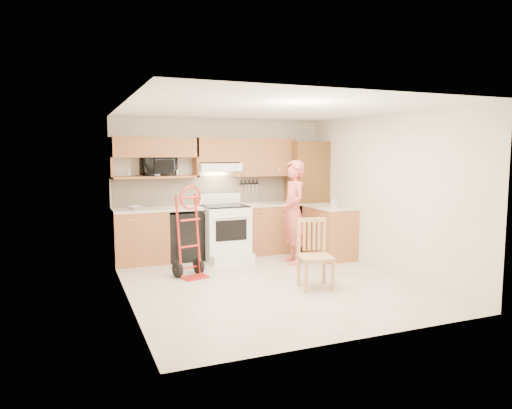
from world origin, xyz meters
TOP-DOWN VIEW (x-y plane):
  - floor at (0.00, 0.00)m, footprint 4.00×4.50m
  - ceiling at (0.00, 0.00)m, footprint 4.00×4.50m
  - wall_back at (0.00, 2.26)m, footprint 4.00×0.02m
  - wall_front at (0.00, -2.26)m, footprint 4.00×0.02m
  - wall_left at (-2.01, 0.00)m, footprint 0.02×4.50m
  - wall_right at (2.01, 0.00)m, footprint 0.02×4.50m
  - backsplash at (0.00, 2.23)m, footprint 3.92×0.03m
  - lower_cab_left at (-1.55, 1.95)m, footprint 0.90×0.60m
  - dishwasher at (-0.80, 1.95)m, footprint 0.60×0.60m
  - lower_cab_right at (0.83, 1.95)m, footprint 1.14×0.60m
  - countertop_left at (-1.25, 1.95)m, footprint 1.50×0.63m
  - countertop_right at (0.83, 1.95)m, footprint 1.14×0.63m
  - cab_return_right at (1.70, 1.15)m, footprint 0.60×1.00m
  - countertop_return at (1.70, 1.15)m, footprint 0.63×1.00m
  - pantry_tall at (1.65, 1.95)m, footprint 0.70×0.60m
  - upper_cab_left at (-1.25, 2.08)m, footprint 1.50×0.33m
  - upper_shelf_mw at (-1.25, 2.08)m, footprint 1.50×0.33m
  - upper_cab_center at (-0.12, 2.08)m, footprint 0.76×0.33m
  - upper_cab_right at (0.83, 2.08)m, footprint 1.14×0.33m
  - range_hood at (-0.12, 2.02)m, footprint 0.76×0.46m
  - knife_strip at (0.55, 2.21)m, footprint 0.40×0.05m
  - microwave at (-1.19, 2.08)m, footprint 0.61×0.44m
  - range at (-0.09, 1.68)m, footprint 0.78×1.02m
  - person at (0.88, 0.96)m, footprint 0.48×0.68m
  - hand_truck at (-0.96, 0.74)m, footprint 0.60×0.58m
  - dining_chair at (0.49, -0.50)m, footprint 0.52×0.55m
  - soap_bottle at (1.70, 0.99)m, footprint 0.10×0.10m
  - bowl at (-1.61, 1.95)m, footprint 0.25×0.25m

SIDE VIEW (x-z plane):
  - floor at x=0.00m, z-range -0.02..0.00m
  - dishwasher at x=-0.80m, z-range 0.00..0.85m
  - lower_cab_left at x=-1.55m, z-range 0.00..0.90m
  - lower_cab_right at x=0.83m, z-range 0.00..0.90m
  - cab_return_right at x=1.70m, z-range 0.00..0.90m
  - dining_chair at x=0.49m, z-range 0.00..0.97m
  - range at x=-0.09m, z-range 0.00..1.14m
  - hand_truck at x=-0.96m, z-range 0.00..1.26m
  - person at x=0.88m, z-range 0.00..1.77m
  - countertop_left at x=-1.25m, z-range 0.90..0.94m
  - countertop_right at x=0.83m, z-range 0.90..0.94m
  - countertop_return at x=1.70m, z-range 0.90..0.94m
  - bowl at x=-1.61m, z-range 0.94..0.99m
  - soap_bottle at x=1.70m, z-range 0.94..1.11m
  - pantry_tall at x=1.65m, z-range 0.00..2.10m
  - backsplash at x=0.00m, z-range 0.92..1.48m
  - knife_strip at x=0.55m, z-range 1.09..1.39m
  - wall_back at x=0.00m, z-range 0.00..2.50m
  - wall_front at x=0.00m, z-range 0.00..2.50m
  - wall_left at x=-2.01m, z-range 0.00..2.50m
  - wall_right at x=2.01m, z-range 0.00..2.50m
  - upper_shelf_mw at x=-1.25m, z-range 1.45..1.49m
  - range_hood at x=-0.12m, z-range 1.56..1.70m
  - microwave at x=-1.19m, z-range 1.49..1.81m
  - upper_cab_right at x=0.83m, z-range 1.45..2.15m
  - upper_cab_center at x=-0.12m, z-range 1.72..2.16m
  - upper_cab_left at x=-1.25m, z-range 1.81..2.15m
  - ceiling at x=0.00m, z-range 2.50..2.52m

